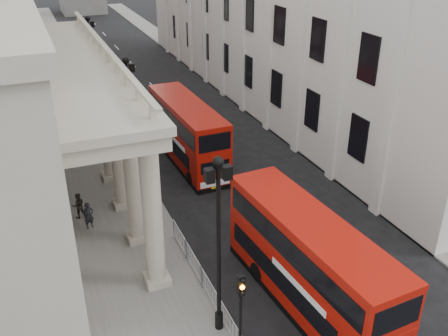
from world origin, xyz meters
The scene contains 12 objects.
sidewalk_west centered at (-3.00, 30.00, 0.06)m, with size 6.00×140.00×0.12m, color slate.
sidewalk_east centered at (13.50, 30.00, 0.06)m, with size 3.00×140.00×0.12m, color slate.
kerb centered at (-0.05, 30.00, 0.07)m, with size 0.20×140.00×0.14m, color slate.
lamp_post_south centered at (-0.60, 4.00, 4.91)m, with size 1.05×0.44×8.32m.
lamp_post_mid centered at (-0.60, 20.00, 4.91)m, with size 1.05×0.44×8.32m.
lamp_post_north centered at (-0.60, 36.00, 4.91)m, with size 1.05×0.44×8.32m.
traffic_light centered at (-0.50, 1.98, 3.11)m, with size 0.28×0.33×4.30m.
bus_near centered at (3.76, 4.01, 2.40)m, with size 3.30×10.78×4.59m.
bus_far centered at (3.61, 20.89, 2.37)m, with size 2.84×10.58×4.54m.
pedestrian_a centered at (-4.63, 14.22, 0.94)m, with size 0.60×0.39×1.64m, color black.
pedestrian_b centered at (-5.03, 15.63, 0.92)m, with size 0.78×0.61×1.61m, color #282320.
pedestrian_c centered at (-1.98, 18.04, 1.03)m, with size 0.89×0.58×1.83m, color black.
Camera 1 is at (-6.64, -11.39, 16.22)m, focal length 40.00 mm.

